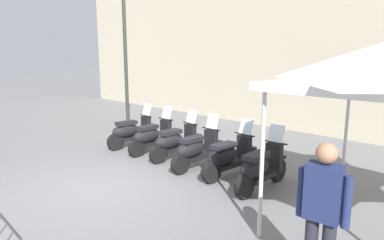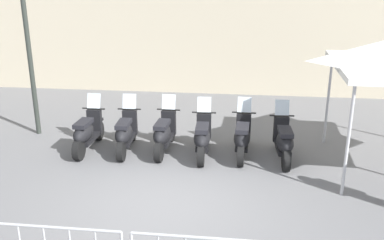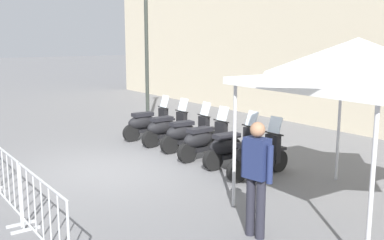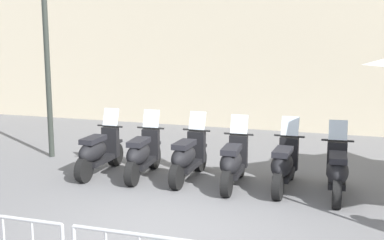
{
  "view_description": "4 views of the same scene",
  "coord_description": "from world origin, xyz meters",
  "px_view_note": "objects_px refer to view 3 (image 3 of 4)",
  "views": [
    {
      "loc": [
        5.84,
        -2.73,
        2.57
      ],
      "look_at": [
        -0.09,
        2.55,
        1.08
      ],
      "focal_mm": 30.63,
      "sensor_mm": 36.0,
      "label": 1
    },
    {
      "loc": [
        1.58,
        -6.66,
        3.94
      ],
      "look_at": [
        0.18,
        1.92,
        0.99
      ],
      "focal_mm": 40.22,
      "sensor_mm": 36.0,
      "label": 2
    },
    {
      "loc": [
        9.16,
        -3.84,
        2.92
      ],
      "look_at": [
        0.34,
        1.94,
        0.99
      ],
      "focal_mm": 42.77,
      "sensor_mm": 36.0,
      "label": 3
    },
    {
      "loc": [
        2.66,
        -6.16,
        2.81
      ],
      "look_at": [
        -0.3,
        1.94,
        1.26
      ],
      "focal_mm": 47.09,
      "sensor_mm": 36.0,
      "label": 4
    }
  ],
  "objects_px": {
    "officer_near_row_end": "(256,173)",
    "canopy_tent": "(357,63)",
    "motorcycle_0": "(148,124)",
    "barrier_segment_2": "(4,179)",
    "motorcycle_4": "(232,147)",
    "street_lamp": "(146,20)",
    "barrier_segment_3": "(43,217)",
    "motorcycle_2": "(187,134)",
    "motorcycle_3": "(205,141)",
    "motorcycle_1": "(167,128)",
    "motorcycle_5": "(256,156)"
  },
  "relations": [
    {
      "from": "officer_near_row_end",
      "to": "canopy_tent",
      "type": "distance_m",
      "value": 2.42
    },
    {
      "from": "motorcycle_0",
      "to": "barrier_segment_2",
      "type": "height_order",
      "value": "motorcycle_0"
    },
    {
      "from": "motorcycle_4",
      "to": "street_lamp",
      "type": "distance_m",
      "value": 6.14
    },
    {
      "from": "motorcycle_0",
      "to": "barrier_segment_3",
      "type": "bearing_deg",
      "value": -39.23
    },
    {
      "from": "motorcycle_2",
      "to": "street_lamp",
      "type": "distance_m",
      "value": 4.68
    },
    {
      "from": "motorcycle_3",
      "to": "motorcycle_4",
      "type": "xyz_separation_m",
      "value": [
        0.89,
        0.14,
        0.0
      ]
    },
    {
      "from": "motorcycle_3",
      "to": "barrier_segment_3",
      "type": "bearing_deg",
      "value": -58.53
    },
    {
      "from": "motorcycle_2",
      "to": "officer_near_row_end",
      "type": "bearing_deg",
      "value": -21.8
    },
    {
      "from": "motorcycle_1",
      "to": "street_lamp",
      "type": "relative_size",
      "value": 0.3
    },
    {
      "from": "motorcycle_2",
      "to": "barrier_segment_3",
      "type": "height_order",
      "value": "motorcycle_2"
    },
    {
      "from": "motorcycle_3",
      "to": "barrier_segment_2",
      "type": "bearing_deg",
      "value": -80.65
    },
    {
      "from": "motorcycle_5",
      "to": "motorcycle_3",
      "type": "bearing_deg",
      "value": -178.31
    },
    {
      "from": "barrier_segment_2",
      "to": "street_lamp",
      "type": "height_order",
      "value": "street_lamp"
    },
    {
      "from": "motorcycle_4",
      "to": "canopy_tent",
      "type": "height_order",
      "value": "canopy_tent"
    },
    {
      "from": "motorcycle_2",
      "to": "officer_near_row_end",
      "type": "relative_size",
      "value": 0.99
    },
    {
      "from": "barrier_segment_3",
      "to": "motorcycle_4",
      "type": "bearing_deg",
      "value": 112.23
    },
    {
      "from": "motorcycle_3",
      "to": "canopy_tent",
      "type": "distance_m",
      "value": 4.67
    },
    {
      "from": "motorcycle_5",
      "to": "barrier_segment_2",
      "type": "distance_m",
      "value": 4.89
    },
    {
      "from": "motorcycle_3",
      "to": "street_lamp",
      "type": "height_order",
      "value": "street_lamp"
    },
    {
      "from": "street_lamp",
      "to": "officer_near_row_end",
      "type": "distance_m",
      "value": 9.18
    },
    {
      "from": "barrier_segment_2",
      "to": "barrier_segment_3",
      "type": "relative_size",
      "value": 1.0
    },
    {
      "from": "motorcycle_1",
      "to": "barrier_segment_3",
      "type": "height_order",
      "value": "motorcycle_1"
    },
    {
      "from": "motorcycle_0",
      "to": "motorcycle_4",
      "type": "bearing_deg",
      "value": 4.21
    },
    {
      "from": "barrier_segment_2",
      "to": "canopy_tent",
      "type": "height_order",
      "value": "canopy_tent"
    },
    {
      "from": "motorcycle_5",
      "to": "barrier_segment_2",
      "type": "bearing_deg",
      "value": -102.0
    },
    {
      "from": "motorcycle_1",
      "to": "motorcycle_3",
      "type": "bearing_deg",
      "value": 0.61
    },
    {
      "from": "motorcycle_1",
      "to": "motorcycle_5",
      "type": "xyz_separation_m",
      "value": [
        3.59,
        0.07,
        0.0
      ]
    },
    {
      "from": "barrier_segment_2",
      "to": "street_lamp",
      "type": "bearing_deg",
      "value": 133.36
    },
    {
      "from": "motorcycle_5",
      "to": "motorcycle_0",
      "type": "bearing_deg",
      "value": -177.75
    },
    {
      "from": "canopy_tent",
      "to": "barrier_segment_3",
      "type": "bearing_deg",
      "value": -106.3
    },
    {
      "from": "motorcycle_5",
      "to": "officer_near_row_end",
      "type": "distance_m",
      "value": 2.98
    },
    {
      "from": "motorcycle_3",
      "to": "motorcycle_1",
      "type": "bearing_deg",
      "value": -179.39
    },
    {
      "from": "motorcycle_1",
      "to": "barrier_segment_3",
      "type": "bearing_deg",
      "value": -44.92
    },
    {
      "from": "motorcycle_4",
      "to": "officer_near_row_end",
      "type": "relative_size",
      "value": 0.99
    },
    {
      "from": "barrier_segment_2",
      "to": "barrier_segment_3",
      "type": "height_order",
      "value": "same"
    },
    {
      "from": "street_lamp",
      "to": "motorcycle_4",
      "type": "bearing_deg",
      "value": -6.88
    },
    {
      "from": "motorcycle_4",
      "to": "canopy_tent",
      "type": "bearing_deg",
      "value": -2.85
    },
    {
      "from": "motorcycle_4",
      "to": "motorcycle_5",
      "type": "distance_m",
      "value": 0.91
    },
    {
      "from": "motorcycle_0",
      "to": "canopy_tent",
      "type": "xyz_separation_m",
      "value": [
        6.89,
        0.1,
        2.06
      ]
    },
    {
      "from": "motorcycle_2",
      "to": "street_lamp",
      "type": "bearing_deg",
      "value": 168.78
    },
    {
      "from": "motorcycle_2",
      "to": "motorcycle_3",
      "type": "distance_m",
      "value": 0.91
    },
    {
      "from": "motorcycle_4",
      "to": "motorcycle_2",
      "type": "bearing_deg",
      "value": -178.2
    },
    {
      "from": "motorcycle_0",
      "to": "officer_near_row_end",
      "type": "distance_m",
      "value": 6.94
    },
    {
      "from": "motorcycle_0",
      "to": "canopy_tent",
      "type": "relative_size",
      "value": 0.58
    },
    {
      "from": "motorcycle_0",
      "to": "motorcycle_1",
      "type": "xyz_separation_m",
      "value": [
        0.9,
        0.1,
        0.0
      ]
    },
    {
      "from": "motorcycle_1",
      "to": "street_lamp",
      "type": "height_order",
      "value": "street_lamp"
    },
    {
      "from": "street_lamp",
      "to": "canopy_tent",
      "type": "height_order",
      "value": "street_lamp"
    },
    {
      "from": "motorcycle_4",
      "to": "motorcycle_5",
      "type": "xyz_separation_m",
      "value": [
        0.91,
        -0.09,
        0.0
      ]
    },
    {
      "from": "barrier_segment_2",
      "to": "barrier_segment_3",
      "type": "distance_m",
      "value": 2.07
    },
    {
      "from": "officer_near_row_end",
      "to": "motorcycle_2",
      "type": "bearing_deg",
      "value": 158.2
    }
  ]
}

